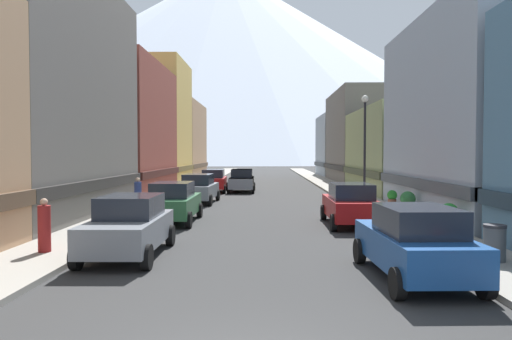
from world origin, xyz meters
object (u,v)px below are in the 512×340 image
at_px(streetlamp_right, 365,135).
at_px(potted_plant_2, 392,198).
at_px(pedestrian_0, 138,195).
at_px(car_left_3, 214,181).
at_px(car_driving_1, 242,180).
at_px(car_driving_0, 242,180).
at_px(car_left_2, 199,188).
at_px(car_right_0, 415,242).
at_px(car_left_1, 173,202).
at_px(potted_plant_1, 449,215).
at_px(potted_plant_0, 408,200).
at_px(car_right_1, 350,204).
at_px(pedestrian_1, 44,227).
at_px(car_left_0, 129,226).
at_px(trash_bin_right, 495,243).

bearing_deg(streetlamp_right, potted_plant_2, 26.34).
relative_size(pedestrian_0, streetlamp_right, 0.28).
relative_size(car_left_3, car_driving_1, 1.01).
relative_size(car_driving_0, pedestrian_0, 2.66).
bearing_deg(car_left_2, car_left_3, 89.97).
xyz_separation_m(car_right_0, car_driving_1, (-5.40, 25.99, 0.00)).
xyz_separation_m(car_driving_1, pedestrian_0, (-4.65, -13.34, 0.01)).
height_order(car_driving_0, car_driving_1, same).
relative_size(car_left_1, car_right_0, 0.99).
distance_m(car_left_2, car_left_3, 8.38).
bearing_deg(potted_plant_1, car_right_0, -117.22).
bearing_deg(potted_plant_0, car_right_0, -105.84).
relative_size(car_right_1, car_driving_1, 1.00).
height_order(car_left_3, pedestrian_1, car_left_3).
bearing_deg(potted_plant_2, pedestrian_0, -173.90).
relative_size(car_right_0, car_driving_1, 1.02).
bearing_deg(car_left_0, pedestrian_1, -176.17).
bearing_deg(potted_plant_0, streetlamp_right, 129.83).
height_order(car_driving_0, potted_plant_1, car_driving_0).
bearing_deg(car_left_2, car_left_1, -89.98).
bearing_deg(pedestrian_0, potted_plant_0, -5.94).
height_order(potted_plant_0, pedestrian_0, pedestrian_0).
bearing_deg(potted_plant_0, potted_plant_2, 90.00).
relative_size(pedestrian_1, streetlamp_right, 0.27).
xyz_separation_m(car_left_0, car_driving_0, (2.20, 23.53, 0.00)).
height_order(car_left_1, car_right_0, same).
height_order(car_left_3, pedestrian_0, pedestrian_0).
relative_size(car_driving_1, potted_plant_2, 4.78).
relative_size(car_driving_0, trash_bin_right, 4.49).
bearing_deg(pedestrian_1, potted_plant_2, 41.55).
bearing_deg(car_driving_0, trash_bin_right, -72.14).
height_order(potted_plant_2, pedestrian_0, pedestrian_0).
bearing_deg(pedestrian_0, car_left_2, 62.96).
relative_size(car_left_1, streetlamp_right, 0.75).
bearing_deg(car_driving_0, car_left_3, -175.09).
bearing_deg(potted_plant_2, car_right_0, -102.81).
distance_m(car_left_3, streetlamp_right, 15.86).
bearing_deg(car_driving_1, car_right_0, -78.26).
relative_size(potted_plant_0, streetlamp_right, 0.18).
relative_size(car_left_2, car_left_3, 1.01).
height_order(car_right_1, streetlamp_right, streetlamp_right).
relative_size(potted_plant_0, potted_plant_1, 1.03).
bearing_deg(potted_plant_1, car_left_0, -160.94).
height_order(car_right_1, trash_bin_right, car_right_1).
bearing_deg(car_left_3, car_right_1, -66.18).
bearing_deg(pedestrian_1, car_right_1, 32.05).
height_order(car_left_2, streetlamp_right, streetlamp_right).
bearing_deg(pedestrian_1, potted_plant_0, 34.03).
height_order(car_left_2, potted_plant_2, car_left_2).
height_order(car_left_2, car_driving_0, same).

